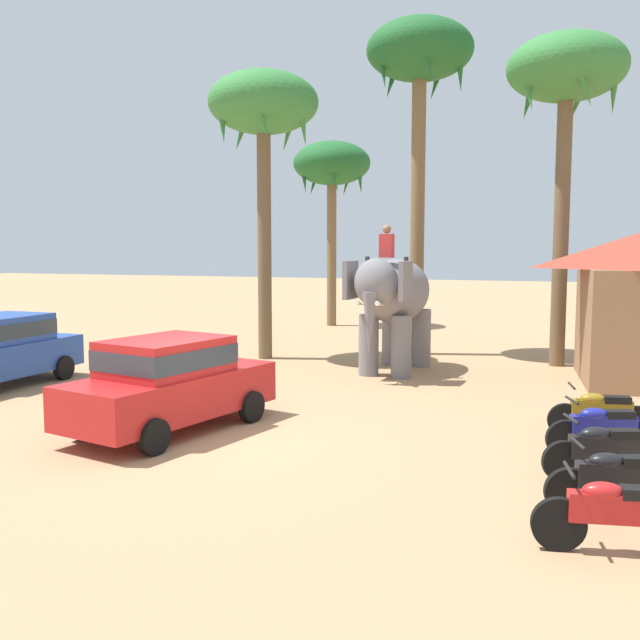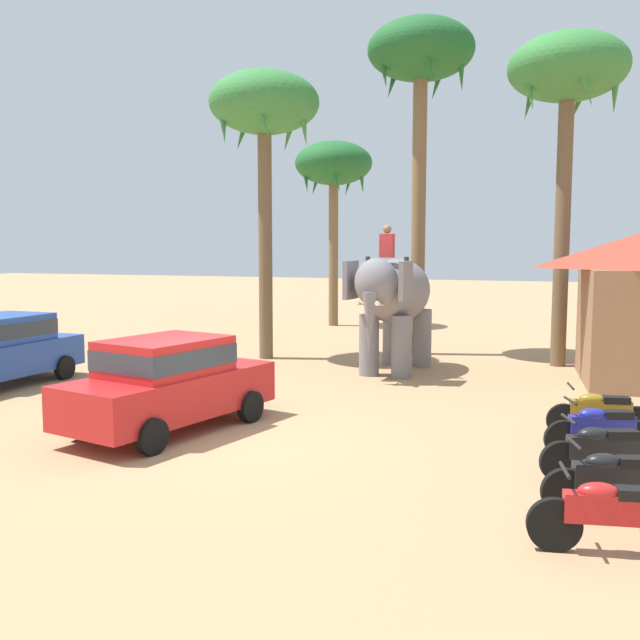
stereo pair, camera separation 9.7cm
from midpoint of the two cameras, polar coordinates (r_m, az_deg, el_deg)
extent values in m
plane|color=tan|center=(12.72, -8.77, -9.35)|extent=(120.00, 120.00, 0.00)
cube|color=red|center=(13.21, -11.75, -5.80)|extent=(2.59, 4.38, 0.76)
cube|color=red|center=(13.02, -12.13, -2.85)|extent=(2.00, 2.40, 0.64)
cube|color=#2D3842|center=(13.02, -12.13, -2.85)|extent=(2.02, 2.42, 0.35)
cylinder|color=black|center=(14.76, -10.61, -6.04)|extent=(0.31, 0.63, 0.60)
cylinder|color=black|center=(13.67, -5.39, -6.93)|extent=(0.31, 0.63, 0.60)
cylinder|color=black|center=(13.08, -18.35, -7.80)|extent=(0.31, 0.63, 0.60)
cylinder|color=black|center=(11.84, -13.10, -9.09)|extent=(0.31, 0.63, 0.60)
cube|color=#23479E|center=(18.59, -24.12, -0.63)|extent=(1.60, 2.13, 0.64)
cube|color=#2D3842|center=(18.59, -24.12, -0.63)|extent=(1.62, 2.15, 0.35)
cylinder|color=black|center=(19.01, -19.67, -3.61)|extent=(0.19, 0.60, 0.60)
cylinder|color=black|center=(20.15, -23.37, -3.23)|extent=(0.19, 0.60, 0.60)
ellipsoid|color=slate|center=(19.04, 6.34, 2.33)|extent=(1.85, 3.22, 1.70)
cylinder|color=slate|center=(18.16, 6.71, -2.14)|extent=(0.52, 0.52, 1.60)
cylinder|color=slate|center=(18.45, 4.10, -1.99)|extent=(0.52, 0.52, 1.60)
cylinder|color=slate|center=(19.93, 8.33, -1.44)|extent=(0.52, 0.52, 1.60)
cylinder|color=slate|center=(20.19, 5.93, -1.32)|extent=(0.52, 0.52, 1.60)
ellipsoid|color=slate|center=(17.49, 4.70, 3.00)|extent=(1.18, 1.09, 1.20)
cube|color=slate|center=(17.35, 7.06, 3.12)|extent=(0.18, 0.81, 0.96)
cube|color=slate|center=(17.83, 2.63, 3.24)|extent=(0.18, 0.81, 0.96)
cone|color=slate|center=(17.15, 4.17, -0.40)|extent=(0.39, 0.39, 1.60)
cone|color=beige|center=(17.06, 5.06, 1.24)|extent=(0.17, 0.57, 0.21)
cone|color=beige|center=(17.24, 3.43, 1.31)|extent=(0.17, 0.57, 0.21)
cube|color=red|center=(18.20, 5.55, 5.95)|extent=(0.36, 0.27, 0.60)
sphere|color=#8E6647|center=(18.20, 5.57, 7.28)|extent=(0.22, 0.22, 0.22)
cylinder|color=#333338|center=(18.04, 7.10, 4.19)|extent=(0.12, 0.12, 0.55)
cylinder|color=#333338|center=(18.38, 4.00, 4.25)|extent=(0.12, 0.12, 0.55)
cylinder|color=black|center=(8.51, 18.60, -15.30)|extent=(0.61, 0.21, 0.60)
cube|color=red|center=(8.55, 22.74, -13.78)|extent=(1.04, 0.38, 0.32)
ellipsoid|color=red|center=(8.46, 21.78, -12.67)|extent=(0.48, 0.31, 0.20)
cube|color=black|center=(8.56, 24.46, -12.57)|extent=(0.47, 0.29, 0.12)
cylinder|color=black|center=(8.33, 19.37, -11.30)|extent=(0.14, 0.55, 0.04)
cylinder|color=black|center=(9.58, 19.36, -12.90)|extent=(0.60, 0.26, 0.60)
cube|color=black|center=(9.70, 22.88, -11.44)|extent=(1.04, 0.48, 0.32)
ellipsoid|color=black|center=(9.60, 22.07, -10.47)|extent=(0.49, 0.35, 0.20)
cube|color=black|center=(9.73, 24.34, -10.34)|extent=(0.48, 0.34, 0.12)
cylinder|color=black|center=(9.43, 20.02, -9.29)|extent=(0.19, 0.54, 0.04)
cylinder|color=black|center=(10.81, 19.01, -10.73)|extent=(0.60, 0.30, 0.60)
cube|color=black|center=(10.96, 22.05, -9.41)|extent=(1.03, 0.54, 0.32)
ellipsoid|color=black|center=(10.86, 21.35, -8.54)|extent=(0.50, 0.38, 0.20)
cube|color=black|center=(11.01, 23.31, -8.42)|extent=(0.49, 0.36, 0.12)
cylinder|color=black|center=(10.68, 19.58, -7.50)|extent=(0.23, 0.53, 0.04)
cylinder|color=black|center=(12.04, 19.15, -9.02)|extent=(0.60, 0.29, 0.60)
cylinder|color=black|center=(12.46, 24.46, -8.72)|extent=(0.60, 0.29, 0.60)
cube|color=navy|center=(12.18, 21.90, -7.88)|extent=(1.03, 0.52, 0.32)
ellipsoid|color=navy|center=(12.09, 21.26, -7.08)|extent=(0.49, 0.37, 0.20)
cube|color=black|center=(12.23, 23.03, -7.00)|extent=(0.49, 0.35, 0.12)
cylinder|color=black|center=(11.92, 19.67, -6.12)|extent=(0.21, 0.53, 0.04)
cylinder|color=black|center=(13.27, 19.19, -7.64)|extent=(0.61, 0.20, 0.60)
cylinder|color=black|center=(13.52, 24.26, -7.59)|extent=(0.61, 0.20, 0.60)
cube|color=olive|center=(13.33, 21.78, -6.70)|extent=(1.04, 0.37, 0.32)
ellipsoid|color=olive|center=(13.26, 21.18, -5.95)|extent=(0.47, 0.31, 0.20)
cube|color=black|center=(13.35, 22.87, -5.94)|extent=(0.47, 0.29, 0.12)
cylinder|color=black|center=(13.15, 19.67, -5.01)|extent=(0.13, 0.55, 0.04)
cylinder|color=brown|center=(20.81, 19.01, 7.35)|extent=(0.42, 0.42, 7.94)
ellipsoid|color=#337A38|center=(21.35, 19.41, 18.60)|extent=(3.20, 3.20, 1.80)
cone|color=#337A38|center=(21.26, 22.74, 17.15)|extent=(0.40, 0.92, 1.64)
cone|color=#337A38|center=(22.36, 20.37, 16.66)|extent=(0.91, 0.57, 1.67)
cone|color=#337A38|center=(21.97, 16.72, 16.97)|extent=(0.73, 0.83, 1.69)
cone|color=#337A38|center=(20.59, 16.51, 17.75)|extent=(0.73, 0.83, 1.69)
cone|color=#337A38|center=(20.13, 20.44, 17.90)|extent=(0.91, 0.57, 1.67)
cylinder|color=brown|center=(21.10, -4.28, 6.73)|extent=(0.41, 0.41, 7.28)
ellipsoid|color=#337A38|center=(21.50, -4.37, 17.02)|extent=(3.20, 3.20, 1.80)
cone|color=#337A38|center=(20.96, -1.24, 15.93)|extent=(0.40, 0.92, 1.64)
cone|color=#337A38|center=(22.31, -2.22, 15.32)|extent=(0.91, 0.57, 1.67)
cone|color=#337A38|center=(22.44, -5.94, 15.23)|extent=(0.73, 0.83, 1.69)
cone|color=#337A38|center=(21.20, -7.65, 15.77)|extent=(0.73, 0.83, 1.69)
cone|color=#337A38|center=(20.24, -4.72, 16.27)|extent=(0.91, 0.57, 1.67)
cylinder|color=brown|center=(29.89, 1.18, 5.83)|extent=(0.40, 0.40, 6.56)
ellipsoid|color=#1E5B28|center=(30.08, 1.19, 12.47)|extent=(3.20, 3.20, 1.80)
cone|color=#1E5B28|center=(29.67, 3.44, 11.58)|extent=(0.40, 0.92, 1.64)
cone|color=#1E5B28|center=(31.00, 2.54, 11.35)|extent=(0.91, 0.57, 1.67)
cone|color=#1E5B28|center=(31.01, -0.12, 11.35)|extent=(0.73, 0.83, 1.69)
cone|color=#1E5B28|center=(29.69, -1.06, 11.59)|extent=(0.73, 0.83, 1.69)
cone|color=#1E5B28|center=(28.83, 1.17, 11.76)|extent=(0.91, 0.57, 1.67)
cylinder|color=brown|center=(22.14, 8.05, 8.87)|extent=(0.43, 0.43, 8.99)
ellipsoid|color=#1E5B28|center=(22.87, 8.23, 20.69)|extent=(3.20, 3.20, 1.80)
cone|color=#1E5B28|center=(22.54, 11.38, 19.55)|extent=(0.40, 0.92, 1.64)
cone|color=#1E5B28|center=(23.77, 9.71, 18.86)|extent=(0.91, 0.57, 1.67)
cone|color=#1E5B28|center=(23.62, 6.13, 18.99)|extent=(0.73, 0.83, 1.69)
cone|color=#1E5B28|center=(22.29, 5.23, 19.79)|extent=(0.73, 0.83, 1.69)
cone|color=#1E5B28|center=(21.59, 8.59, 20.21)|extent=(0.91, 0.57, 1.67)
camera|label=1|loc=(0.05, -89.84, 0.02)|focal=39.88mm
camera|label=2|loc=(0.05, 90.16, -0.02)|focal=39.88mm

